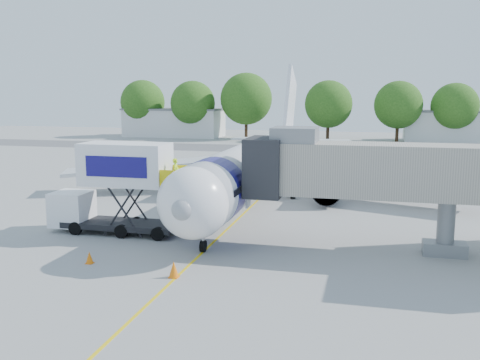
% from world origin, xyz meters
% --- Properties ---
extents(ground, '(160.00, 160.00, 0.00)m').
position_xyz_m(ground, '(0.00, 0.00, 0.00)').
color(ground, '#9B9B98').
rests_on(ground, ground).
extents(guidance_line, '(0.15, 70.00, 0.01)m').
position_xyz_m(guidance_line, '(0.00, 0.00, 0.01)').
color(guidance_line, yellow).
rests_on(guidance_line, ground).
extents(taxiway_strip, '(120.00, 10.00, 0.01)m').
position_xyz_m(taxiway_strip, '(0.00, 42.00, 0.00)').
color(taxiway_strip, '#59595B').
rests_on(taxiway_strip, ground).
extents(aircraft, '(34.17, 37.73, 11.35)m').
position_xyz_m(aircraft, '(0.00, 4.12, 2.95)').
color(aircraft, white).
rests_on(aircraft, ground).
extents(jet_bridge, '(13.90, 3.20, 6.60)m').
position_xyz_m(jet_bridge, '(7.99, -7.00, 4.34)').
color(jet_bridge, '#ADA594').
rests_on(jet_bridge, ground).
extents(catering_hiloader, '(8.50, 2.44, 5.50)m').
position_xyz_m(catering_hiloader, '(-6.27, -7.00, 2.76)').
color(catering_hiloader, black).
rests_on(catering_hiloader, ground).
extents(ground_tug, '(3.97, 2.45, 1.49)m').
position_xyz_m(ground_tug, '(0.75, -18.17, 0.78)').
color(ground_tug, white).
rests_on(ground_tug, ground).
extents(safety_cone_a, '(0.48, 0.48, 0.76)m').
position_xyz_m(safety_cone_a, '(-0.10, -13.62, 0.37)').
color(safety_cone_a, orange).
rests_on(safety_cone_a, ground).
extents(safety_cone_b, '(0.39, 0.39, 0.62)m').
position_xyz_m(safety_cone_b, '(-4.94, -12.72, 0.30)').
color(safety_cone_b, orange).
rests_on(safety_cone_b, ground).
extents(outbuilding_left, '(18.40, 8.40, 5.30)m').
position_xyz_m(outbuilding_left, '(-28.00, 60.00, 2.66)').
color(outbuilding_left, silver).
rests_on(outbuilding_left, ground).
extents(outbuilding_right, '(16.40, 7.40, 5.30)m').
position_xyz_m(outbuilding_right, '(22.00, 62.00, 2.66)').
color(outbuilding_right, silver).
rests_on(outbuilding_right, ground).
extents(tree_a, '(8.33, 8.33, 10.62)m').
position_xyz_m(tree_a, '(-33.84, 58.87, 6.44)').
color(tree_a, '#382314').
rests_on(tree_a, ground).
extents(tree_b, '(8.16, 8.16, 10.40)m').
position_xyz_m(tree_b, '(-23.50, 57.82, 6.31)').
color(tree_b, '#382314').
rests_on(tree_b, ground).
extents(tree_c, '(9.24, 9.24, 11.78)m').
position_xyz_m(tree_c, '(-13.49, 58.02, 7.15)').
color(tree_c, '#382314').
rests_on(tree_c, ground).
extents(tree_d, '(8.14, 8.14, 10.38)m').
position_xyz_m(tree_d, '(1.12, 57.50, 6.30)').
color(tree_d, '#382314').
rests_on(tree_d, ground).
extents(tree_e, '(8.05, 8.05, 10.26)m').
position_xyz_m(tree_e, '(12.71, 58.77, 6.23)').
color(tree_e, '#382314').
rests_on(tree_e, ground).
extents(tree_f, '(7.77, 7.77, 9.91)m').
position_xyz_m(tree_f, '(21.80, 59.71, 6.01)').
color(tree_f, '#382314').
rests_on(tree_f, ground).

